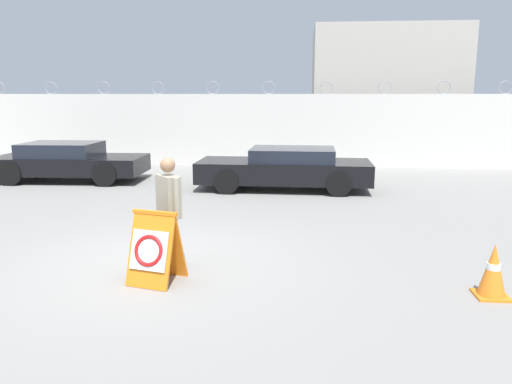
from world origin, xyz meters
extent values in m
plane|color=gray|center=(0.00, 0.00, 0.00)|extent=(90.00, 90.00, 0.00)
cube|color=silver|center=(0.00, 11.15, 1.32)|extent=(36.00, 0.30, 2.64)
torus|color=gray|center=(-7.25, 11.15, 2.86)|extent=(0.47, 0.03, 0.47)
torus|color=gray|center=(-5.18, 11.15, 2.86)|extent=(0.47, 0.03, 0.47)
torus|color=gray|center=(-3.11, 11.15, 2.86)|extent=(0.47, 0.03, 0.47)
torus|color=gray|center=(-1.04, 11.15, 2.86)|extent=(0.47, 0.03, 0.47)
torus|color=gray|center=(1.04, 11.15, 2.86)|extent=(0.47, 0.03, 0.47)
torus|color=gray|center=(3.11, 11.15, 2.86)|extent=(0.47, 0.03, 0.47)
torus|color=gray|center=(5.18, 11.15, 2.86)|extent=(0.47, 0.03, 0.47)
torus|color=gray|center=(7.25, 11.15, 2.86)|extent=(0.47, 0.03, 0.47)
torus|color=gray|center=(9.32, 11.15, 2.86)|extent=(0.47, 0.03, 0.47)
cube|color=#B2ADA3|center=(5.79, 15.59, 2.70)|extent=(6.15, 5.13, 5.39)
cube|color=orange|center=(0.21, -0.92, 0.49)|extent=(0.71, 0.49, 0.99)
cube|color=orange|center=(0.29, -0.62, 0.49)|extent=(0.71, 0.49, 0.99)
cube|color=orange|center=(0.25, -0.77, 1.00)|extent=(0.68, 0.23, 0.05)
cube|color=white|center=(0.20, -0.95, 0.51)|extent=(0.58, 0.32, 0.53)
torus|color=red|center=(0.20, -0.96, 0.51)|extent=(0.47, 0.29, 0.44)
cylinder|color=black|center=(0.37, -0.34, 0.41)|extent=(0.15, 0.15, 0.82)
cylinder|color=black|center=(0.26, -0.20, 0.41)|extent=(0.15, 0.15, 0.82)
cube|color=gray|center=(0.31, -0.27, 1.13)|extent=(0.45, 0.47, 0.63)
sphere|color=#936B4C|center=(0.31, -0.27, 1.60)|extent=(0.22, 0.22, 0.22)
cylinder|color=gray|center=(0.49, -0.47, 1.15)|extent=(0.09, 0.09, 0.60)
cylinder|color=gray|center=(0.22, -0.01, 1.12)|extent=(0.31, 0.29, 0.58)
cube|color=orange|center=(4.78, -0.91, 0.01)|extent=(0.42, 0.42, 0.03)
cone|color=orange|center=(4.78, -0.91, 0.38)|extent=(0.36, 0.36, 0.69)
cylinder|color=white|center=(4.78, -0.91, 0.41)|extent=(0.18, 0.18, 0.10)
cylinder|color=black|center=(-3.45, 8.17, 0.36)|extent=(0.72, 0.23, 0.71)
cylinder|color=black|center=(-3.39, 6.40, 0.36)|extent=(0.72, 0.23, 0.71)
cylinder|color=black|center=(-6.26, 8.07, 0.36)|extent=(0.72, 0.23, 0.71)
cylinder|color=black|center=(-6.20, 6.30, 0.36)|extent=(0.72, 0.23, 0.71)
cube|color=black|center=(-4.82, 7.24, 0.51)|extent=(4.60, 2.05, 0.51)
cube|color=black|center=(-5.05, 7.23, 0.97)|extent=(2.24, 1.78, 0.41)
cylinder|color=black|center=(0.28, 5.62, 0.33)|extent=(0.67, 0.21, 0.66)
cylinder|color=black|center=(0.32, 7.33, 0.33)|extent=(0.67, 0.21, 0.66)
cylinder|color=black|center=(3.24, 5.55, 0.33)|extent=(0.67, 0.21, 0.66)
cylinder|color=black|center=(3.28, 7.27, 0.33)|extent=(0.67, 0.21, 0.66)
cube|color=black|center=(1.78, 6.44, 0.52)|extent=(4.81, 1.92, 0.57)
cube|color=black|center=(2.02, 6.44, 0.98)|extent=(2.32, 1.69, 0.36)
camera|label=1|loc=(2.27, -7.35, 2.61)|focal=35.00mm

